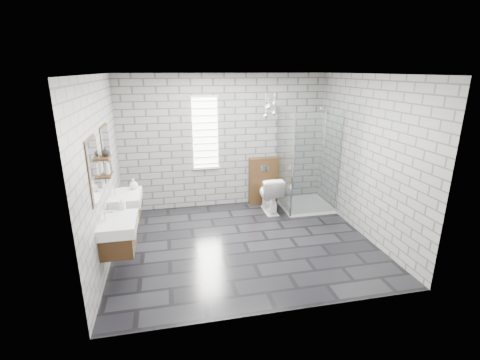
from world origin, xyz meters
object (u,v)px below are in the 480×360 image
object	(u,v)px
vanity_left	(116,226)
toilet	(270,194)
shower_enclosure	(303,186)
vanity_right	(124,199)
cistern_panel	(263,181)

from	to	relation	value
vanity_left	toilet	bearing A→B (deg)	33.66
shower_enclosure	toilet	distance (m)	0.71
vanity_right	shower_enclosure	distance (m)	3.50
cistern_panel	shower_enclosure	xyz separation A→B (m)	(0.70, -0.52, 0.00)
vanity_left	toilet	world-z (taller)	vanity_left
cistern_panel	shower_enclosure	distance (m)	0.87
shower_enclosure	toilet	world-z (taller)	shower_enclosure
vanity_left	shower_enclosure	size ratio (longest dim) A/B	0.77
vanity_right	toilet	xyz separation A→B (m)	(2.71, 0.77, -0.39)
vanity_right	toilet	bearing A→B (deg)	15.93
vanity_left	vanity_right	distance (m)	1.03
shower_enclosure	vanity_left	bearing A→B (deg)	-152.55
vanity_right	shower_enclosure	size ratio (longest dim) A/B	0.77
vanity_left	vanity_right	world-z (taller)	same
vanity_left	shower_enclosure	bearing A→B (deg)	27.45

